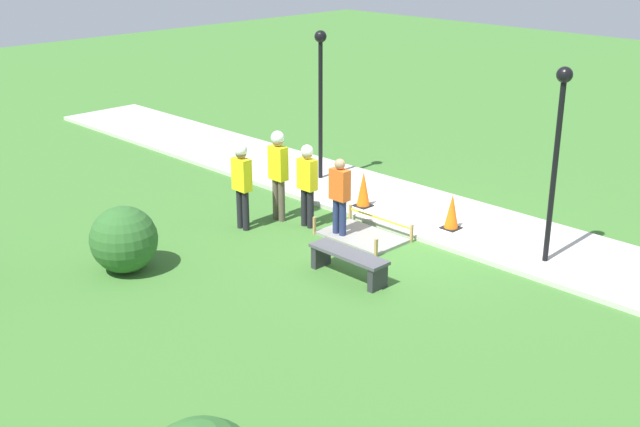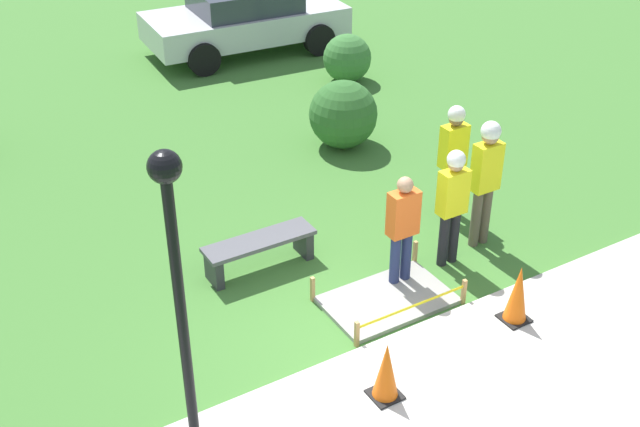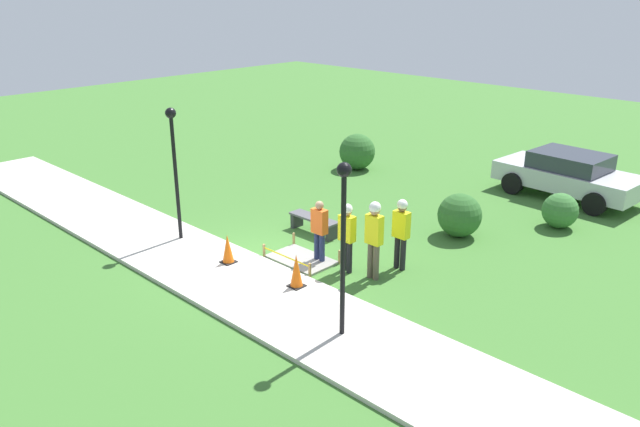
% 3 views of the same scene
% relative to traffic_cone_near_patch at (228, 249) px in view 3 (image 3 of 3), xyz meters
% --- Properties ---
extents(ground_plane, '(60.00, 60.00, 0.00)m').
position_rel_traffic_cone_near_patch_xyz_m(ground_plane, '(0.44, 0.82, -0.46)').
color(ground_plane, '#3D702D').
extents(sidewalk, '(28.00, 2.60, 0.10)m').
position_rel_traffic_cone_near_patch_xyz_m(sidewalk, '(0.44, -0.48, -0.41)').
color(sidewalk, '#BCB7AD').
rests_on(sidewalk, ground_plane).
extents(wet_concrete_patch, '(1.70, 1.10, 0.37)m').
position_rel_traffic_cone_near_patch_xyz_m(wet_concrete_patch, '(1.08, 1.48, -0.43)').
color(wet_concrete_patch, gray).
rests_on(wet_concrete_patch, ground_plane).
extents(traffic_cone_near_patch, '(0.34, 0.34, 0.73)m').
position_rel_traffic_cone_near_patch_xyz_m(traffic_cone_near_patch, '(0.00, 0.00, 0.00)').
color(traffic_cone_near_patch, black).
rests_on(traffic_cone_near_patch, sidewalk).
extents(traffic_cone_far_patch, '(0.34, 0.34, 0.79)m').
position_rel_traffic_cone_near_patch_xyz_m(traffic_cone_far_patch, '(2.15, 0.27, 0.03)').
color(traffic_cone_far_patch, black).
rests_on(traffic_cone_far_patch, sidewalk).
extents(park_bench, '(1.58, 0.44, 0.48)m').
position_rel_traffic_cone_near_patch_xyz_m(park_bench, '(0.01, 3.02, -0.13)').
color(park_bench, '#2D2D33').
rests_on(park_bench, ground_plane).
extents(worker_supervisor, '(0.40, 0.26, 1.80)m').
position_rel_traffic_cone_near_patch_xyz_m(worker_supervisor, '(3.15, 2.83, 0.62)').
color(worker_supervisor, black).
rests_on(worker_supervisor, ground_plane).
extents(worker_assistant, '(0.40, 0.25, 1.75)m').
position_rel_traffic_cone_near_patch_xyz_m(worker_assistant, '(2.31, 1.80, 0.58)').
color(worker_assistant, black).
rests_on(worker_assistant, ground_plane).
extents(worker_trainee, '(0.40, 0.28, 1.93)m').
position_rel_traffic_cone_near_patch_xyz_m(worker_trainee, '(3.02, 1.96, 0.72)').
color(worker_trainee, brown).
rests_on(worker_trainee, ground_plane).
extents(bystander_in_orange_shirt, '(0.40, 0.22, 1.62)m').
position_rel_traffic_cone_near_patch_xyz_m(bystander_in_orange_shirt, '(1.46, 1.75, 0.45)').
color(bystander_in_orange_shirt, navy).
rests_on(bystander_in_orange_shirt, ground_plane).
extents(lamppost_near, '(0.28, 0.28, 3.51)m').
position_rel_traffic_cone_near_patch_xyz_m(lamppost_near, '(4.26, -0.51, 1.97)').
color(lamppost_near, black).
rests_on(lamppost_near, sidewalk).
extents(lamppost_far, '(0.28, 0.28, 3.56)m').
position_rel_traffic_cone_near_patch_xyz_m(lamppost_far, '(-2.19, 0.09, 2.00)').
color(lamppost_far, black).
rests_on(lamppost_far, sidewalk).
extents(parked_car_silver, '(4.60, 2.41, 1.49)m').
position_rel_traffic_cone_near_patch_xyz_m(parked_car_silver, '(3.75, 10.98, 0.33)').
color(parked_car_silver, '#BCBCC1').
rests_on(parked_car_silver, ground_plane).
extents(shrub_rounded_near, '(1.01, 1.01, 1.01)m').
position_rel_traffic_cone_near_patch_xyz_m(shrub_rounded_near, '(4.75, 8.23, 0.05)').
color(shrub_rounded_near, '#387033').
rests_on(shrub_rounded_near, ground_plane).
extents(shrub_rounded_mid, '(1.34, 1.34, 1.34)m').
position_rel_traffic_cone_near_patch_xyz_m(shrub_rounded_mid, '(-3.33, 8.71, 0.21)').
color(shrub_rounded_mid, '#2D6028').
rests_on(shrub_rounded_mid, ground_plane).
extents(shrub_rounded_far, '(1.21, 1.21, 1.21)m').
position_rel_traffic_cone_near_patch_xyz_m(shrub_rounded_far, '(3.03, 5.67, 0.15)').
color(shrub_rounded_far, '#2D6028').
rests_on(shrub_rounded_far, ground_plane).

